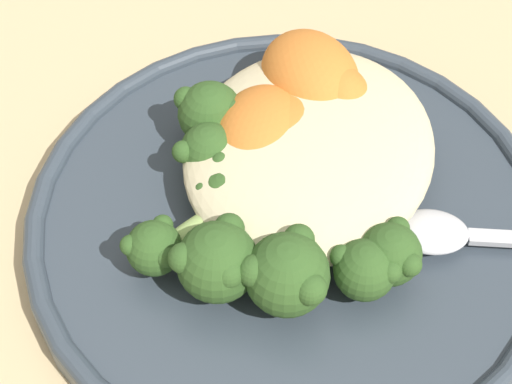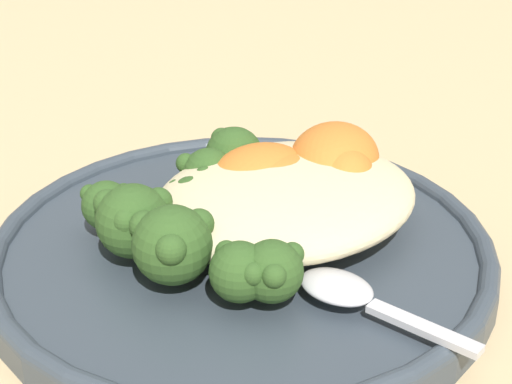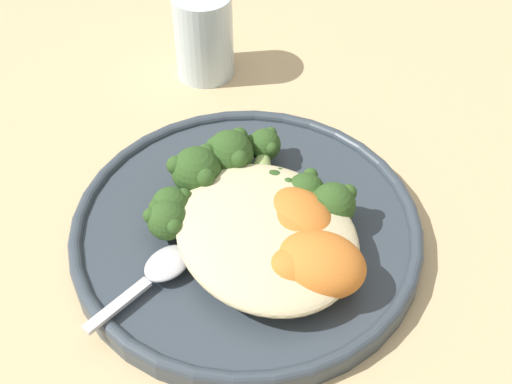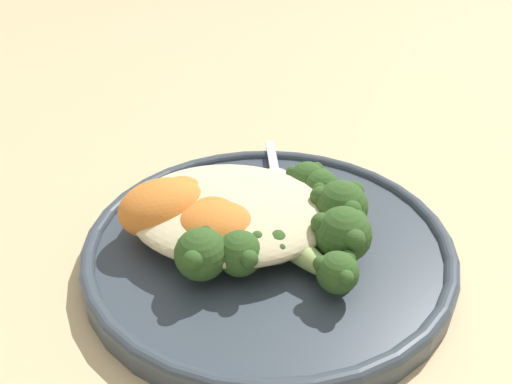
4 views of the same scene
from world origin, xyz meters
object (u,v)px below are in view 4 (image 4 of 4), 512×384
Objects in this scene: broccoli_stalk_4 at (334,233)px; spoon at (276,175)px; broccoli_stalk_5 at (326,209)px; broccoli_stalk_0 at (208,249)px; broccoli_stalk_7 at (293,188)px; quinoa_mound at (230,210)px; broccoli_stalk_3 at (305,253)px; broccoli_stalk_2 at (267,238)px; broccoli_stalk_6 at (298,196)px; sweet_potato_chunk_3 at (217,224)px; broccoli_stalk_1 at (241,244)px; sweet_potato_chunk_1 at (163,208)px; sweet_potato_chunk_2 at (179,200)px; plate at (273,243)px; sweet_potato_chunk_0 at (218,228)px.

spoon is (-0.07, 0.10, -0.02)m from broccoli_stalk_4.
broccoli_stalk_5 is 1.11× the size of spoon.
broccoli_stalk_7 is (0.05, 0.10, -0.00)m from broccoli_stalk_0.
quinoa_mound is 1.53× the size of broccoli_stalk_3.
broccoli_stalk_7 reaches higher than broccoli_stalk_2.
broccoli_stalk_6 is at bearing 127.30° from broccoli_stalk_2.
broccoli_stalk_4 is at bearing 3.44° from sweet_potato_chunk_3.
broccoli_stalk_1 is at bearing 162.66° from spoon.
broccoli_stalk_5 is 0.13m from sweet_potato_chunk_1.
broccoli_stalk_1 is 1.95× the size of sweet_potato_chunk_2.
plate is at bearing 28.51° from sweet_potato_chunk_3.
sweet_potato_chunk_2 reaches higher than broccoli_stalk_6.
spoon is (-0.06, 0.07, -0.02)m from broccoli_stalk_5.
broccoli_stalk_1 is 0.07m from sweet_potato_chunk_1.
quinoa_mound is 0.06m from broccoli_stalk_6.
broccoli_stalk_2 is 0.04m from sweet_potato_chunk_3.
broccoli_stalk_5 is at bearing 116.61° from broccoli_stalk_3.
spoon is at bearing 52.68° from sweet_potato_chunk_2.
broccoli_stalk_7 is at bearing 48.12° from quinoa_mound.
broccoli_stalk_7 is at bearing 80.72° from broccoli_stalk_6.
broccoli_stalk_5 is (0.08, 0.07, 0.00)m from broccoli_stalk_0.
broccoli_stalk_7 is 1.19× the size of sweet_potato_chunk_3.
broccoli_stalk_5 is 1.63× the size of sweet_potato_chunk_1.
broccoli_stalk_1 is (0.02, -0.04, -0.00)m from quinoa_mound.
broccoli_stalk_4 is at bearing -7.69° from sweet_potato_chunk_2.
sweet_potato_chunk_3 reaches higher than broccoli_stalk_7.
broccoli_stalk_3 is at bearing -49.01° from plate.
broccoli_stalk_7 is (-0.03, 0.03, -0.01)m from broccoli_stalk_5.
sweet_potato_chunk_0 is at bearing -14.31° from sweet_potato_chunk_1.
sweet_potato_chunk_1 reaches higher than broccoli_stalk_1.
broccoli_stalk_7 reaches higher than spoon.
sweet_potato_chunk_3 is at bearing -163.84° from broccoli_stalk_0.
quinoa_mound is at bearing 176.91° from broccoli_stalk_7.
broccoli_stalk_0 is 0.11m from broccoli_stalk_7.
broccoli_stalk_6 is at bearing 140.87° from broccoli_stalk_4.
sweet_potato_chunk_2 is at bearing -161.48° from broccoli_stalk_3.
sweet_potato_chunk_1 is at bearing -115.27° from broccoli_stalk_0.
sweet_potato_chunk_3 is (-0.08, -0.04, -0.00)m from broccoli_stalk_5.
broccoli_stalk_5 reaches higher than broccoli_stalk_3.
broccoli_stalk_3 is 0.13m from spoon.
broccoli_stalk_4 is (0.07, 0.02, 0.01)m from broccoli_stalk_1.
sweet_potato_chunk_0 is at bearing -92.05° from quinoa_mound.
broccoli_stalk_4 is at bearing -10.87° from quinoa_mound.
broccoli_stalk_3 is 0.08m from broccoli_stalk_6.
broccoli_stalk_5 reaches higher than quinoa_mound.
broccoli_stalk_0 is 0.10m from broccoli_stalk_6.
broccoli_stalk_7 is at bearing 142.29° from broccoli_stalk_3.
broccoli_stalk_0 reaches higher than broccoli_stalk_3.
broccoli_stalk_2 is 0.75× the size of broccoli_stalk_6.
broccoli_stalk_1 is at bearing -35.03° from sweet_potato_chunk_3.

